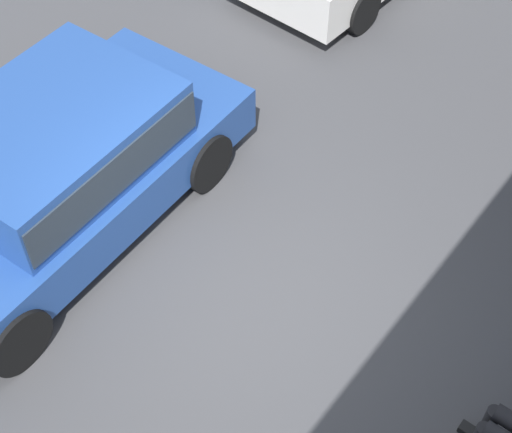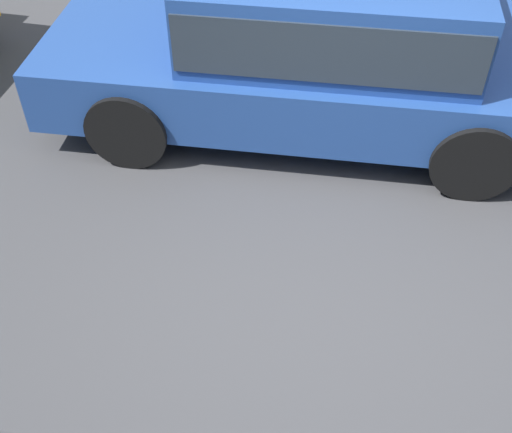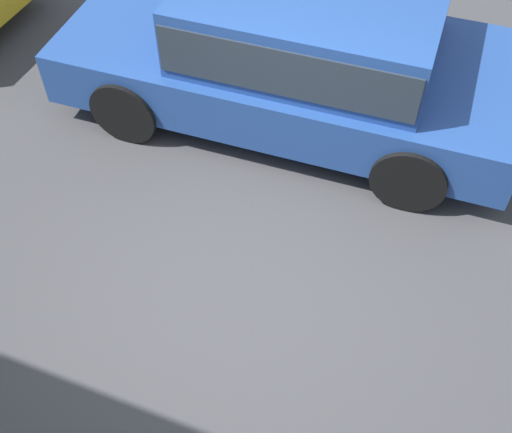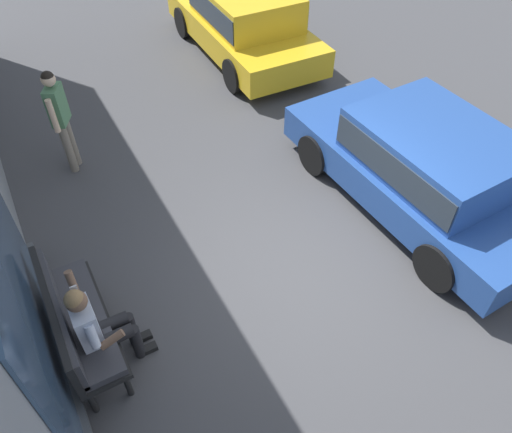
{
  "view_description": "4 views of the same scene",
  "coord_description": "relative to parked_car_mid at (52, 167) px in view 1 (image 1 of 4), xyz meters",
  "views": [
    {
      "loc": [
        3.18,
        2.6,
        6.21
      ],
      "look_at": [
        -0.25,
        -0.07,
        1.09
      ],
      "focal_mm": 55.0,
      "sensor_mm": 36.0,
      "label": 1
    },
    {
      "loc": [
        -0.11,
        2.6,
        3.36
      ],
      "look_at": [
        0.35,
        0.1,
        0.89
      ],
      "focal_mm": 45.0,
      "sensor_mm": 36.0,
      "label": 2
    },
    {
      "loc": [
        -1.15,
        2.6,
        4.31
      ],
      "look_at": [
        -0.14,
        -0.04,
        0.89
      ],
      "focal_mm": 45.0,
      "sensor_mm": 36.0,
      "label": 3
    },
    {
      "loc": [
        -3.43,
        2.6,
        5.28
      ],
      "look_at": [
        0.27,
        0.56,
        1.01
      ],
      "focal_mm": 35.0,
      "sensor_mm": 36.0,
      "label": 4
    }
  ],
  "objects": [
    {
      "name": "parked_car_mid",
      "position": [
        0.0,
        0.0,
        0.0
      ],
      "size": [
        4.36,
        2.08,
        1.39
      ],
      "color": "#23478E",
      "rests_on": "ground_plane"
    },
    {
      "name": "ground_plane",
      "position": [
        -0.25,
        2.18,
        -0.77
      ],
      "size": [
        60.0,
        60.0,
        0.0
      ],
      "primitive_type": "plane",
      "color": "#424244"
    }
  ]
}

